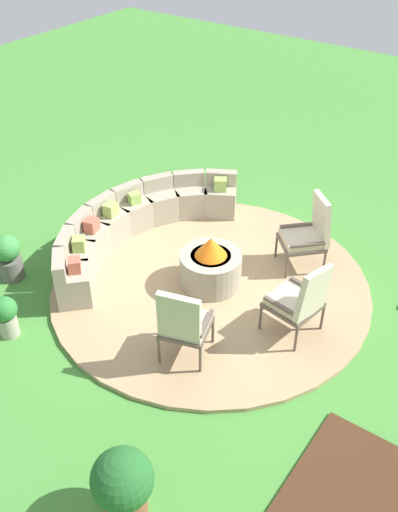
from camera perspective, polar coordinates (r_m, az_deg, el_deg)
ground_plane at (r=8.17m, az=1.14°, el=-3.03°), size 24.00×24.00×0.00m
patio_circle at (r=8.15m, az=1.15°, el=-2.86°), size 4.50×4.50×0.06m
mulch_bed_left at (r=6.11m, az=14.18°, el=-23.13°), size 1.90×1.13×0.04m
fire_pit at (r=7.95m, az=1.17°, el=-1.00°), size 0.87×0.87×0.77m
curved_stone_bench at (r=8.87m, az=-6.49°, el=3.15°), size 3.66×1.51×0.71m
lounge_chair_front_left at (r=6.68m, az=-1.56°, el=-6.67°), size 0.71×0.70×1.10m
lounge_chair_front_right at (r=7.12m, az=10.10°, el=-4.29°), size 0.70×0.70×1.10m
lounge_chair_back_left at (r=8.30m, az=10.95°, el=2.32°), size 0.82×0.84×1.14m
potted_plant_0 at (r=7.62m, az=-18.77°, el=-5.57°), size 0.32×0.32×0.59m
potted_plant_1 at (r=5.59m, az=-7.62°, el=-21.69°), size 0.58×0.58×0.84m
potted_plant_2 at (r=8.55m, az=-18.55°, el=0.04°), size 0.39×0.39×0.71m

